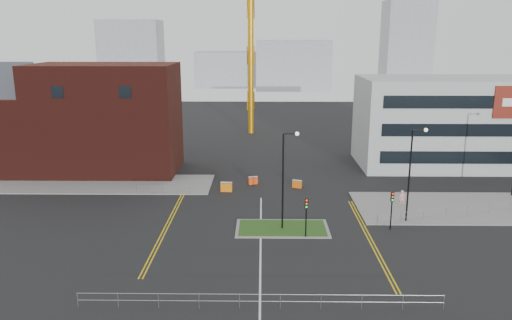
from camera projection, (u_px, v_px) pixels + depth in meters
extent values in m
plane|color=black|center=(260.00, 268.00, 38.58)|extent=(200.00, 200.00, 0.00)
cube|color=slate|center=(96.00, 184.00, 60.16)|extent=(28.00, 8.00, 0.12)
cube|color=slate|center=(472.00, 208.00, 51.86)|extent=(24.00, 10.00, 0.12)
cube|color=slate|center=(282.00, 228.00, 46.30)|extent=(8.60, 4.60, 0.08)
cube|color=#204316|center=(282.00, 228.00, 46.30)|extent=(8.00, 4.00, 0.12)
cube|color=#3F140F|center=(107.00, 119.00, 64.30)|extent=(18.00, 10.00, 14.00)
cube|color=black|center=(57.00, 92.00, 58.51)|extent=(1.40, 0.10, 1.40)
cube|color=black|center=(125.00, 92.00, 58.40)|extent=(1.40, 0.10, 1.40)
cube|color=#3F140F|center=(16.00, 134.00, 64.93)|extent=(6.00, 10.00, 10.00)
cube|color=#2D3038|center=(12.00, 95.00, 63.72)|extent=(6.40, 8.49, 8.49)
cube|color=#A2A5A7|center=(452.00, 122.00, 67.83)|extent=(25.00, 12.00, 12.00)
cube|color=black|center=(467.00, 158.00, 62.84)|extent=(22.00, 0.10, 1.60)
cube|color=black|center=(470.00, 130.00, 61.99)|extent=(22.00, 0.10, 1.60)
cube|color=black|center=(473.00, 102.00, 61.14)|extent=(22.00, 0.10, 1.60)
cylinder|color=orange|center=(251.00, 32.00, 87.59)|extent=(1.00, 1.00, 35.95)
cylinder|color=black|center=(283.00, 182.00, 45.22)|extent=(0.16, 0.16, 9.00)
cylinder|color=black|center=(290.00, 134.00, 44.12)|extent=(1.20, 0.10, 0.10)
sphere|color=silver|center=(297.00, 134.00, 44.11)|extent=(0.36, 0.36, 0.36)
cylinder|color=black|center=(409.00, 177.00, 47.01)|extent=(0.16, 0.16, 9.00)
cylinder|color=black|center=(419.00, 130.00, 45.91)|extent=(1.20, 0.10, 0.10)
sphere|color=silver|center=(426.00, 130.00, 45.90)|extent=(0.36, 0.36, 0.36)
cylinder|color=black|center=(306.00, 222.00, 43.98)|extent=(0.12, 0.12, 3.00)
cube|color=black|center=(306.00, 203.00, 43.57)|extent=(0.28, 0.22, 0.90)
sphere|color=red|center=(307.00, 200.00, 43.37)|extent=(0.18, 0.18, 0.18)
sphere|color=orange|center=(307.00, 204.00, 43.44)|extent=(0.18, 0.18, 0.18)
sphere|color=#0CCC33|center=(306.00, 207.00, 43.52)|extent=(0.18, 0.18, 0.18)
cylinder|color=black|center=(391.00, 214.00, 45.82)|extent=(0.12, 0.12, 3.00)
cube|color=black|center=(392.00, 196.00, 45.41)|extent=(0.28, 0.22, 0.90)
sphere|color=red|center=(393.00, 194.00, 45.21)|extent=(0.18, 0.18, 0.18)
sphere|color=orange|center=(393.00, 197.00, 45.28)|extent=(0.18, 0.18, 0.18)
sphere|color=#0CCC33|center=(393.00, 200.00, 45.35)|extent=(0.18, 0.18, 0.18)
cylinder|color=gray|center=(260.00, 294.00, 32.50)|extent=(24.00, 0.04, 0.04)
cylinder|color=gray|center=(260.00, 301.00, 32.62)|extent=(24.00, 0.04, 0.04)
cylinder|color=gray|center=(78.00, 300.00, 32.78)|extent=(0.05, 0.05, 1.10)
cylinder|color=gray|center=(444.00, 303.00, 32.47)|extent=(0.05, 0.05, 1.10)
cylinder|color=gray|center=(163.00, 186.00, 55.92)|extent=(6.00, 0.04, 0.04)
cylinder|color=gray|center=(163.00, 190.00, 56.04)|extent=(6.00, 0.04, 0.04)
cylinder|color=gray|center=(137.00, 190.00, 56.08)|extent=(0.05, 0.05, 1.10)
cylinder|color=gray|center=(190.00, 190.00, 56.01)|extent=(0.05, 0.05, 1.10)
cylinder|color=gray|center=(468.00, 206.00, 49.21)|extent=(19.01, 5.04, 0.04)
cylinder|color=gray|center=(468.00, 211.00, 49.34)|extent=(19.01, 5.04, 0.04)
cylinder|color=gray|center=(377.00, 220.00, 47.03)|extent=(0.05, 0.05, 1.10)
cube|color=silver|center=(260.00, 256.00, 40.52)|extent=(0.15, 30.00, 0.01)
cube|color=gold|center=(168.00, 220.00, 48.39)|extent=(0.12, 24.00, 0.01)
cube|color=gold|center=(171.00, 220.00, 48.39)|extent=(0.12, 24.00, 0.01)
cube|color=gold|center=(367.00, 238.00, 44.27)|extent=(0.12, 20.00, 0.01)
cube|color=gold|center=(371.00, 238.00, 44.27)|extent=(0.12, 20.00, 0.01)
cube|color=gray|center=(132.00, 57.00, 152.82)|extent=(18.00, 12.00, 22.00)
cube|color=gray|center=(293.00, 65.00, 162.61)|extent=(24.00, 12.00, 16.00)
cube|color=gray|center=(406.00, 47.00, 155.86)|extent=(14.00, 12.00, 28.00)
cube|color=gray|center=(239.00, 69.00, 173.03)|extent=(30.00, 12.00, 12.00)
imported|color=pink|center=(402.00, 198.00, 52.22)|extent=(0.64, 0.43, 1.74)
cube|color=#FF440E|center=(253.00, 180.00, 60.11)|extent=(1.17, 0.73, 0.92)
cube|color=silver|center=(253.00, 177.00, 60.01)|extent=(1.17, 0.73, 0.11)
cube|color=orange|center=(226.00, 187.00, 57.29)|extent=(1.33, 0.51, 1.09)
cube|color=silver|center=(226.00, 183.00, 57.17)|extent=(1.33, 0.51, 0.13)
cube|color=#E95C0C|center=(297.00, 184.00, 58.69)|extent=(1.16, 0.71, 0.92)
cube|color=silver|center=(297.00, 181.00, 58.59)|extent=(1.16, 0.71, 0.11)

